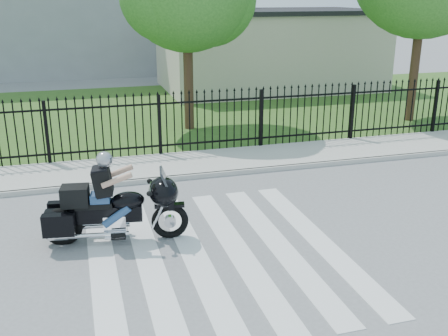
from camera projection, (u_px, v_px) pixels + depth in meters
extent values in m
plane|color=slate|center=(216.00, 253.00, 9.43)|extent=(120.00, 120.00, 0.00)
cube|color=#ADAAA3|center=(167.00, 166.00, 13.97)|extent=(40.00, 2.00, 0.12)
cube|color=#ADAAA3|center=(174.00, 178.00, 13.06)|extent=(40.00, 0.12, 0.12)
cube|color=#2F521C|center=(135.00, 113.00, 20.36)|extent=(40.00, 12.00, 0.02)
cube|color=black|center=(160.00, 146.00, 14.79)|extent=(26.00, 0.04, 0.05)
cube|color=black|center=(159.00, 104.00, 14.40)|extent=(26.00, 0.04, 0.05)
cylinder|color=#382316|center=(188.00, 68.00, 17.36)|extent=(0.32, 0.32, 4.16)
cylinder|color=#382316|center=(416.00, 54.00, 18.44)|extent=(0.32, 0.32, 4.80)
cube|color=#BEB49E|center=(269.00, 51.00, 25.28)|extent=(10.00, 6.00, 3.50)
cube|color=black|center=(270.00, 11.00, 24.69)|extent=(10.20, 6.20, 0.20)
torus|color=black|center=(170.00, 221.00, 9.94)|extent=(0.72, 0.24, 0.71)
torus|color=black|center=(62.00, 227.00, 9.69)|extent=(0.76, 0.26, 0.75)
cube|color=black|center=(106.00, 213.00, 9.72)|extent=(1.35, 0.44, 0.31)
ellipsoid|color=black|center=(128.00, 201.00, 9.70)|extent=(0.69, 0.50, 0.34)
cube|color=black|center=(94.00, 204.00, 9.64)|extent=(0.71, 0.42, 0.10)
cube|color=silver|center=(115.00, 222.00, 9.80)|extent=(0.45, 0.36, 0.31)
ellipsoid|color=black|center=(163.00, 192.00, 9.73)|extent=(0.66, 0.81, 0.55)
cube|color=black|center=(75.00, 196.00, 9.54)|extent=(0.54, 0.46, 0.37)
cube|color=navy|center=(100.00, 198.00, 9.61)|extent=(0.39, 0.35, 0.18)
sphere|color=#9C9EA3|center=(104.00, 159.00, 9.39)|extent=(0.30, 0.30, 0.30)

